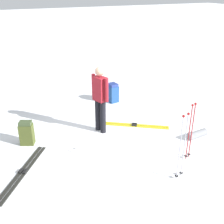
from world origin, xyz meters
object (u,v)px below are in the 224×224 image
at_px(backpack_large_dark, 27,133).
at_px(ski_pair_far, 134,125).
at_px(backpack_bright, 113,93).
at_px(ski_poles_planted_far, 191,129).
at_px(sleeping_mat_rolled, 197,134).
at_px(ski_pair_near, 23,172).
at_px(skier_standing, 100,96).
at_px(ski_poles_planted_near, 183,144).

bearing_deg(backpack_large_dark, ski_pair_far, 174.31).
xyz_separation_m(ski_pair_far, backpack_bright, (-0.20, -1.77, 0.29)).
height_order(ski_pair_far, backpack_large_dark, backpack_large_dark).
bearing_deg(ski_poles_planted_far, backpack_bright, -88.30).
relative_size(ski_pair_far, sleeping_mat_rolled, 2.91).
xyz_separation_m(ski_pair_far, ski_poles_planted_far, (-0.31, 1.81, 0.70)).
bearing_deg(sleeping_mat_rolled, ski_pair_near, -5.37).
xyz_separation_m(backpack_large_dark, sleeping_mat_rolled, (-3.84, 1.48, -0.20)).
height_order(skier_standing, ski_pair_near, skier_standing).
distance_m(skier_standing, ski_poles_planted_far, 2.31).
bearing_deg(backpack_bright, ski_pair_near, 38.70).
bearing_deg(backpack_bright, ski_pair_far, 83.55).
bearing_deg(backpack_bright, skier_standing, 55.62).
xyz_separation_m(ski_pair_far, backpack_large_dark, (2.75, -0.27, 0.28)).
bearing_deg(sleeping_mat_rolled, skier_standing, -33.63).
bearing_deg(ski_poles_planted_near, ski_pair_near, -27.84).
relative_size(ski_poles_planted_near, ski_poles_planted_far, 1.07).
relative_size(ski_pair_far, backpack_large_dark, 2.71).
distance_m(backpack_large_dark, ski_poles_planted_far, 3.72).
bearing_deg(ski_poles_planted_far, sleeping_mat_rolled, -142.60).
bearing_deg(ski_pair_near, ski_poles_planted_far, 163.59).
bearing_deg(backpack_bright, backpack_large_dark, 26.99).
relative_size(backpack_large_dark, ski_poles_planted_far, 0.46).
distance_m(ski_pair_far, ski_poles_planted_near, 2.42).
bearing_deg(ski_pair_far, ski_poles_planted_far, 99.63).
distance_m(ski_pair_near, ski_poles_planted_near, 3.20).
bearing_deg(ski_pair_near, skier_standing, -155.78).
bearing_deg(skier_standing, ski_poles_planted_far, 122.45).
bearing_deg(sleeping_mat_rolled, ski_poles_planted_near, 37.83).
bearing_deg(skier_standing, backpack_large_dark, -4.54).
distance_m(skier_standing, backpack_large_dark, 1.94).
xyz_separation_m(ski_pair_far, ski_poles_planted_near, (0.29, 2.28, 0.75)).
distance_m(ski_pair_near, ski_pair_far, 3.15).
xyz_separation_m(ski_poles_planted_far, sleeping_mat_rolled, (-0.78, -0.60, -0.63)).
distance_m(backpack_large_dark, sleeping_mat_rolled, 4.12).
bearing_deg(skier_standing, backpack_bright, -124.38).
xyz_separation_m(ski_poles_planted_near, ski_poles_planted_far, (-0.59, -0.47, -0.05)).
xyz_separation_m(ski_pair_near, ski_pair_far, (-3.04, -0.82, 0.00)).
xyz_separation_m(backpack_bright, ski_poles_planted_near, (0.49, 4.05, 0.46)).
xyz_separation_m(skier_standing, ski_pair_near, (2.12, 0.95, -0.94)).
relative_size(ski_pair_near, ski_poles_planted_near, 1.20).
distance_m(ski_pair_near, ski_poles_planted_far, 3.56).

